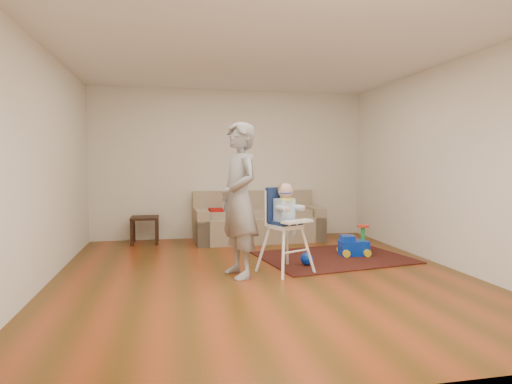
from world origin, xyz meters
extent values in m
plane|color=#502F0D|center=(0.00, 0.00, 0.00)|extent=(5.50, 5.50, 0.00)
cube|color=silver|center=(0.00, 2.75, 1.35)|extent=(5.00, 0.04, 2.70)
cube|color=silver|center=(-2.50, 0.00, 1.35)|extent=(0.04, 5.50, 2.70)
cube|color=silver|center=(2.50, 0.00, 1.35)|extent=(0.04, 5.50, 2.70)
cube|color=white|center=(0.00, 0.00, 2.70)|extent=(5.00, 5.50, 0.04)
cube|color=#A8100D|center=(-0.19, 2.25, 0.57)|extent=(0.52, 0.35, 0.04)
cube|color=black|center=(1.21, 0.72, 0.01)|extent=(2.26, 1.85, 0.02)
sphere|color=#0733CE|center=(0.68, 0.33, 0.10)|extent=(0.17, 0.17, 0.17)
cylinder|color=#0733CE|center=(0.25, -0.03, 1.01)|extent=(0.06, 0.11, 0.01)
imported|color=gray|center=(-0.29, 0.01, 0.93)|extent=(0.62, 0.78, 1.87)
camera|label=1|loc=(-1.10, -5.07, 1.39)|focal=30.00mm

